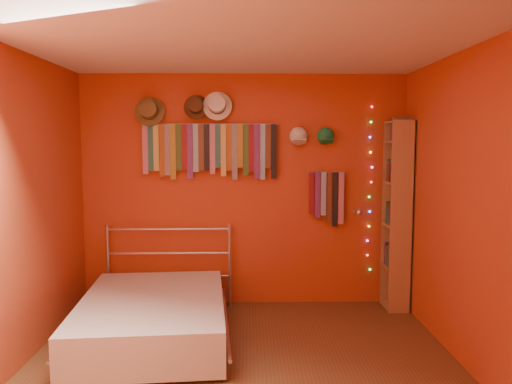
{
  "coord_description": "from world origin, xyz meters",
  "views": [
    {
      "loc": [
        0.05,
        -3.65,
        1.77
      ],
      "look_at": [
        0.12,
        0.9,
        1.32
      ],
      "focal_mm": 35.0,
      "sensor_mm": 36.0,
      "label": 1
    }
  ],
  "objects_px": {
    "bookshelf": "(401,214)",
    "bed": "(153,317)",
    "tie_rack": "(210,148)",
    "reading_lamp": "(358,212)"
  },
  "relations": [
    {
      "from": "bookshelf",
      "to": "bed",
      "type": "height_order",
      "value": "bookshelf"
    },
    {
      "from": "tie_rack",
      "to": "bed",
      "type": "relative_size",
      "value": 0.76
    },
    {
      "from": "tie_rack",
      "to": "reading_lamp",
      "type": "xyz_separation_m",
      "value": [
        1.57,
        -0.16,
        -0.67
      ]
    },
    {
      "from": "bookshelf",
      "to": "bed",
      "type": "relative_size",
      "value": 1.05
    },
    {
      "from": "tie_rack",
      "to": "bed",
      "type": "distance_m",
      "value": 1.85
    },
    {
      "from": "tie_rack",
      "to": "reading_lamp",
      "type": "height_order",
      "value": "tie_rack"
    },
    {
      "from": "tie_rack",
      "to": "bookshelf",
      "type": "bearing_deg",
      "value": -4.38
    },
    {
      "from": "bookshelf",
      "to": "tie_rack",
      "type": "bearing_deg",
      "value": 175.62
    },
    {
      "from": "bookshelf",
      "to": "reading_lamp",
      "type": "bearing_deg",
      "value": -179.66
    },
    {
      "from": "bed",
      "to": "tie_rack",
      "type": "bearing_deg",
      "value": 60.51
    }
  ]
}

